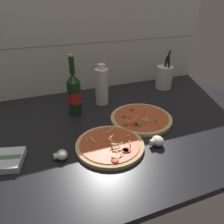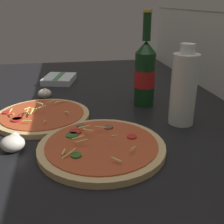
% 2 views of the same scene
% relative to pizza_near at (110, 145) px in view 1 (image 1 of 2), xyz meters
% --- Properties ---
extents(counter_slab, '(1.60, 0.90, 0.03)m').
position_rel_pizza_near_xyz_m(counter_slab, '(0.03, 0.14, -0.02)').
color(counter_slab, black).
rests_on(counter_slab, ground).
extents(tile_backsplash, '(1.60, 0.01, 0.60)m').
position_rel_pizza_near_xyz_m(tile_backsplash, '(0.03, 0.59, 0.27)').
color(tile_backsplash, silver).
rests_on(tile_backsplash, ground).
extents(pizza_near, '(0.26, 0.26, 0.05)m').
position_rel_pizza_near_xyz_m(pizza_near, '(0.00, 0.00, 0.00)').
color(pizza_near, tan).
rests_on(pizza_near, counter_slab).
extents(pizza_far, '(0.28, 0.28, 0.04)m').
position_rel_pizza_near_xyz_m(pizza_far, '(0.21, 0.14, 0.00)').
color(pizza_far, tan).
rests_on(pizza_far, counter_slab).
extents(beer_bottle, '(0.06, 0.06, 0.29)m').
position_rel_pizza_near_xyz_m(beer_bottle, '(-0.06, 0.31, 0.10)').
color(beer_bottle, '#143819').
rests_on(beer_bottle, counter_slab).
extents(oil_bottle, '(0.07, 0.07, 0.21)m').
position_rel_pizza_near_xyz_m(oil_bottle, '(0.09, 0.37, 0.09)').
color(oil_bottle, silver).
rests_on(oil_bottle, counter_slab).
extents(mushroom_left, '(0.05, 0.05, 0.03)m').
position_rel_pizza_near_xyz_m(mushroom_left, '(-0.18, -0.00, 0.01)').
color(mushroom_left, white).
rests_on(mushroom_left, counter_slab).
extents(mushroom_right, '(0.06, 0.05, 0.04)m').
position_rel_pizza_near_xyz_m(mushroom_right, '(0.17, -0.05, 0.01)').
color(mushroom_right, white).
rests_on(mushroom_right, counter_slab).
extents(utensil_crock, '(0.10, 0.10, 0.23)m').
position_rel_pizza_near_xyz_m(utensil_crock, '(0.52, 0.44, 0.06)').
color(utensil_crock, silver).
rests_on(utensil_crock, counter_slab).
extents(dish_towel, '(0.16, 0.15, 0.03)m').
position_rel_pizza_near_xyz_m(dish_towel, '(-0.38, 0.05, 0.00)').
color(dish_towel, silver).
rests_on(dish_towel, counter_slab).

